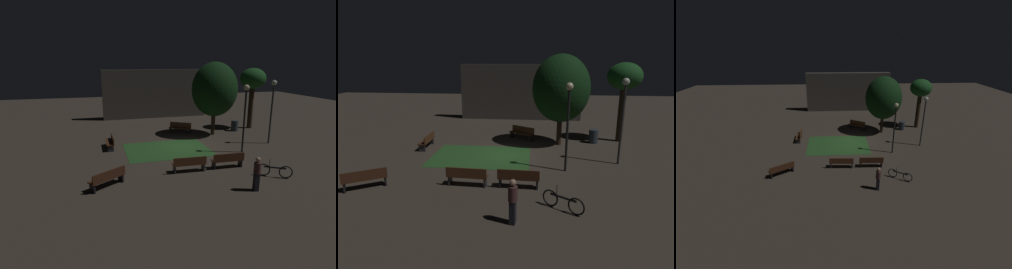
# 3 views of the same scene
# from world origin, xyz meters

# --- Properties ---
(ground_plane) EXTENTS (60.00, 60.00, 0.00)m
(ground_plane) POSITION_xyz_m (0.00, 0.00, 0.00)
(ground_plane) COLOR #473D33
(grass_lawn) EXTENTS (5.57, 4.05, 0.01)m
(grass_lawn) POSITION_xyz_m (-1.27, -0.40, 0.01)
(grass_lawn) COLOR #2D6028
(grass_lawn) RESTS_ON ground
(bench_near_trees) EXTENTS (1.82, 0.56, 0.88)m
(bench_near_trees) POSITION_xyz_m (-1.13, -4.43, 0.48)
(bench_near_trees) COLOR #512D19
(bench_near_trees) RESTS_ON ground
(bench_path_side) EXTENTS (1.81, 0.53, 0.88)m
(bench_path_side) POSITION_xyz_m (1.12, -4.43, 0.48)
(bench_path_side) COLOR #422314
(bench_path_side) RESTS_ON ground
(bench_front_right) EXTENTS (0.53, 1.81, 0.88)m
(bench_front_right) POSITION_xyz_m (-4.91, 0.90, 0.48)
(bench_front_right) COLOR #512D19
(bench_front_right) RESTS_ON ground
(bench_corner) EXTENTS (1.77, 1.38, 0.88)m
(bench_corner) POSITION_xyz_m (-5.41, -5.16, 0.48)
(bench_corner) COLOR #422314
(bench_corner) RESTS_ON ground
(bench_back_row) EXTENTS (1.78, 1.36, 0.88)m
(bench_back_row) POSITION_xyz_m (0.88, 3.53, 0.48)
(bench_back_row) COLOR brown
(bench_back_row) RESTS_ON ground
(tree_tall_center) EXTENTS (2.19, 2.19, 5.23)m
(tree_tall_center) POSITION_xyz_m (7.46, 3.75, 4.15)
(tree_tall_center) COLOR #38281C
(tree_tall_center) RESTS_ON ground
(tree_back_left) EXTENTS (3.57, 3.57, 5.75)m
(tree_back_left) POSITION_xyz_m (3.33, 2.45, 3.63)
(tree_back_left) COLOR #38281C
(tree_back_left) RESTS_ON ground
(lamp_post_path_center) EXTENTS (0.36, 0.36, 4.51)m
(lamp_post_path_center) POSITION_xyz_m (6.21, -0.89, 3.07)
(lamp_post_path_center) COLOR #333338
(lamp_post_path_center) RESTS_ON ground
(lamp_post_plaza_east) EXTENTS (0.36, 0.36, 4.36)m
(lamp_post_plaza_east) POSITION_xyz_m (3.32, -2.18, 2.98)
(lamp_post_plaza_east) COLOR black
(lamp_post_plaza_east) RESTS_ON ground
(trash_bin) EXTENTS (0.59, 0.59, 0.90)m
(trash_bin) POSITION_xyz_m (5.64, 3.10, 0.45)
(trash_bin) COLOR #2D3842
(trash_bin) RESTS_ON ground
(bicycle) EXTENTS (1.47, 1.00, 0.93)m
(bicycle) POSITION_xyz_m (2.86, -6.16, 0.34)
(bicycle) COLOR black
(bicycle) RESTS_ON ground
(pedestrian) EXTENTS (0.32, 0.32, 1.61)m
(pedestrian) POSITION_xyz_m (1.10, -7.24, 0.85)
(pedestrian) COLOR black
(pedestrian) RESTS_ON ground
(building_wall_backdrop) EXTENTS (10.88, 0.80, 4.98)m
(building_wall_backdrop) POSITION_xyz_m (0.40, 10.62, 2.49)
(building_wall_backdrop) COLOR #4C4742
(building_wall_backdrop) RESTS_ON ground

